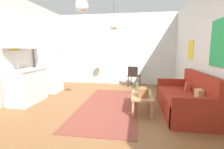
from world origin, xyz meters
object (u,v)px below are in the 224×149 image
(couch, at_px, (186,100))
(accent_chair, at_px, (134,75))
(refrigerator, at_px, (50,66))
(pendant_lamp_far, at_px, (114,25))
(pendant_lamp_near, at_px, (82,6))
(handbag, at_px, (143,92))
(bamboo_vase, at_px, (137,87))
(coffee_table, at_px, (142,96))

(couch, bearing_deg, accent_chair, 117.12)
(refrigerator, bearing_deg, pendant_lamp_far, 3.50)
(couch, distance_m, pendant_lamp_near, 3.04)
(couch, bearing_deg, pendant_lamp_near, -167.29)
(couch, relative_size, handbag, 6.26)
(bamboo_vase, bearing_deg, pendant_lamp_near, -147.23)
(refrigerator, distance_m, accent_chair, 3.04)
(coffee_table, relative_size, pendant_lamp_near, 1.42)
(refrigerator, bearing_deg, couch, -17.47)
(handbag, xyz_separation_m, refrigerator, (-3.04, 1.52, 0.39))
(accent_chair, distance_m, pendant_lamp_far, 2.08)
(coffee_table, height_order, refrigerator, refrigerator)
(couch, xyz_separation_m, accent_chair, (-1.23, 2.39, 0.19))
(couch, bearing_deg, refrigerator, 162.53)
(bamboo_vase, xyz_separation_m, pendant_lamp_near, (-1.12, -0.72, 1.78))
(coffee_table, xyz_separation_m, pendant_lamp_near, (-1.24, -0.46, 1.94))
(handbag, distance_m, pendant_lamp_far, 2.51)
(accent_chair, bearing_deg, pendant_lamp_far, 74.81)
(couch, height_order, pendant_lamp_far, pendant_lamp_far)
(coffee_table, height_order, bamboo_vase, bamboo_vase)
(bamboo_vase, relative_size, pendant_lamp_near, 0.58)
(couch, xyz_separation_m, refrigerator, (-4.01, 1.26, 0.61))
(couch, distance_m, coffee_table, 1.00)
(accent_chair, bearing_deg, handbag, 112.74)
(bamboo_vase, height_order, refrigerator, refrigerator)
(handbag, distance_m, refrigerator, 3.42)
(coffee_table, bearing_deg, handbag, -85.45)
(coffee_table, height_order, pendant_lamp_near, pendant_lamp_near)
(couch, relative_size, bamboo_vase, 4.64)
(bamboo_vase, xyz_separation_m, pendant_lamp_far, (-0.76, 1.18, 1.68))
(refrigerator, distance_m, pendant_lamp_near, 2.87)
(coffee_table, bearing_deg, accent_chair, 95.42)
(refrigerator, height_order, pendant_lamp_far, pendant_lamp_far)
(accent_chair, bearing_deg, coffee_table, 112.81)
(couch, height_order, coffee_table, couch)
(coffee_table, distance_m, accent_chair, 2.45)
(couch, distance_m, bamboo_vase, 1.15)
(pendant_lamp_near, bearing_deg, handbag, 11.33)
(handbag, height_order, pendant_lamp_far, pendant_lamp_far)
(coffee_table, bearing_deg, refrigerator, 156.65)
(handbag, relative_size, pendant_lamp_near, 0.43)
(couch, height_order, pendant_lamp_near, pendant_lamp_near)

